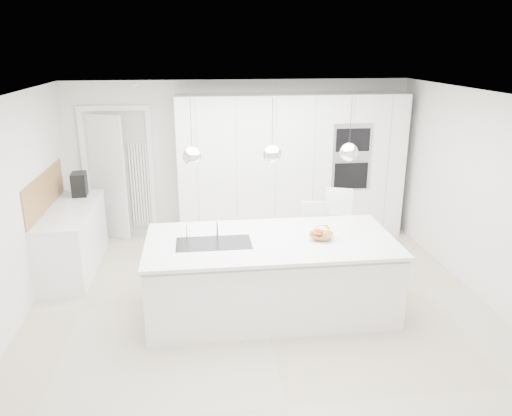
{
  "coord_description": "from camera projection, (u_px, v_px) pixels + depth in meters",
  "views": [
    {
      "loc": [
        -0.71,
        -5.5,
        3.01
      ],
      "look_at": [
        0.0,
        0.3,
        1.1
      ],
      "focal_mm": 35.0,
      "sensor_mm": 36.0,
      "label": 1
    }
  ],
  "objects": [
    {
      "name": "floor",
      "position": [
        259.0,
        299.0,
        6.2
      ],
      "size": [
        5.5,
        5.5,
        0.0
      ],
      "primitive_type": "plane",
      "color": "beige",
      "rests_on": "ground"
    },
    {
      "name": "wall_back",
      "position": [
        240.0,
        158.0,
        8.17
      ],
      "size": [
        5.5,
        0.0,
        5.5
      ],
      "primitive_type": "plane",
      "rotation": [
        1.57,
        0.0,
        0.0
      ],
      "color": "silver",
      "rests_on": "ground"
    },
    {
      "name": "wall_left",
      "position": [
        12.0,
        213.0,
        5.5
      ],
      "size": [
        0.0,
        5.0,
        5.0
      ],
      "primitive_type": "plane",
      "rotation": [
        1.57,
        0.0,
        1.57
      ],
      "color": "silver",
      "rests_on": "ground"
    },
    {
      "name": "ceiling",
      "position": [
        259.0,
        94.0,
        5.43
      ],
      "size": [
        5.5,
        5.5,
        0.0
      ],
      "primitive_type": "plane",
      "rotation": [
        3.14,
        0.0,
        0.0
      ],
      "color": "white",
      "rests_on": "wall_back"
    },
    {
      "name": "tall_cabinets",
      "position": [
        291.0,
        167.0,
        8.01
      ],
      "size": [
        3.6,
        0.6,
        2.3
      ],
      "primitive_type": "cube",
      "color": "white",
      "rests_on": "floor"
    },
    {
      "name": "oven_stack",
      "position": [
        352.0,
        157.0,
        7.76
      ],
      "size": [
        0.62,
        0.04,
        1.05
      ],
      "primitive_type": null,
      "color": "#A5A5A8",
      "rests_on": "tall_cabinets"
    },
    {
      "name": "doorway_frame",
      "position": [
        119.0,
        175.0,
        7.99
      ],
      "size": [
        1.11,
        0.08,
        2.13
      ],
      "primitive_type": null,
      "color": "white",
      "rests_on": "floor"
    },
    {
      "name": "hallway_door",
      "position": [
        103.0,
        178.0,
        7.92
      ],
      "size": [
        0.76,
        0.38,
        2.0
      ],
      "primitive_type": "cube",
      "rotation": [
        0.0,
        0.0,
        -0.44
      ],
      "color": "white",
      "rests_on": "floor"
    },
    {
      "name": "radiator",
      "position": [
        140.0,
        185.0,
        8.07
      ],
      "size": [
        0.32,
        0.04,
        1.4
      ],
      "primitive_type": null,
      "color": "white",
      "rests_on": "floor"
    },
    {
      "name": "left_base_cabinets",
      "position": [
        73.0,
        240.0,
        6.92
      ],
      "size": [
        0.6,
        1.8,
        0.86
      ],
      "primitive_type": "cube",
      "color": "white",
      "rests_on": "floor"
    },
    {
      "name": "left_worktop",
      "position": [
        69.0,
        210.0,
        6.78
      ],
      "size": [
        0.62,
        1.82,
        0.04
      ],
      "primitive_type": "cube",
      "color": "white",
      "rests_on": "left_base_cabinets"
    },
    {
      "name": "oak_backsplash",
      "position": [
        45.0,
        191.0,
        6.66
      ],
      "size": [
        0.02,
        1.8,
        0.5
      ],
      "primitive_type": "cube",
      "color": "#A47942",
      "rests_on": "wall_left"
    },
    {
      "name": "island_base",
      "position": [
        271.0,
        278.0,
        5.8
      ],
      "size": [
        2.8,
        1.2,
        0.86
      ],
      "primitive_type": "cube",
      "color": "white",
      "rests_on": "floor"
    },
    {
      "name": "island_worktop",
      "position": [
        270.0,
        241.0,
        5.71
      ],
      "size": [
        2.84,
        1.4,
        0.04
      ],
      "primitive_type": "cube",
      "color": "white",
      "rests_on": "island_base"
    },
    {
      "name": "island_sink",
      "position": [
        214.0,
        250.0,
        5.6
      ],
      "size": [
        0.84,
        0.44,
        0.18
      ],
      "primitive_type": null,
      "color": "#3F3F42",
      "rests_on": "island_worktop"
    },
    {
      "name": "island_tap",
      "position": [
        217.0,
        225.0,
        5.73
      ],
      "size": [
        0.02,
        0.02,
        0.3
      ],
      "primitive_type": "cylinder",
      "color": "white",
      "rests_on": "island_worktop"
    },
    {
      "name": "pendant_left",
      "position": [
        192.0,
        156.0,
        5.24
      ],
      "size": [
        0.2,
        0.2,
        0.2
      ],
      "primitive_type": "sphere",
      "color": "white",
      "rests_on": "ceiling"
    },
    {
      "name": "pendant_mid",
      "position": [
        272.0,
        154.0,
        5.34
      ],
      "size": [
        0.2,
        0.2,
        0.2
      ],
      "primitive_type": "sphere",
      "color": "white",
      "rests_on": "ceiling"
    },
    {
      "name": "pendant_right",
      "position": [
        349.0,
        152.0,
        5.44
      ],
      "size": [
        0.2,
        0.2,
        0.2
      ],
      "primitive_type": "sphere",
      "color": "white",
      "rests_on": "ceiling"
    },
    {
      "name": "fruit_bowl",
      "position": [
        321.0,
        236.0,
        5.69
      ],
      "size": [
        0.36,
        0.36,
        0.07
      ],
      "primitive_type": "imported",
      "rotation": [
        0.0,
        0.0,
        -0.41
      ],
      "color": "#A47942",
      "rests_on": "island_worktop"
    },
    {
      "name": "espresso_machine",
      "position": [
        79.0,
        184.0,
        7.32
      ],
      "size": [
        0.23,
        0.33,
        0.34
      ],
      "primitive_type": "cube",
      "rotation": [
        0.0,
        0.0,
        0.08
      ],
      "color": "black",
      "rests_on": "left_worktop"
    },
    {
      "name": "bar_stool_left",
      "position": [
        314.0,
        241.0,
        6.71
      ],
      "size": [
        0.38,
        0.49,
        1.01
      ],
      "primitive_type": null,
      "rotation": [
        0.0,
        0.0,
        -0.09
      ],
      "color": "white",
      "rests_on": "floor"
    },
    {
      "name": "bar_stool_right",
      "position": [
        340.0,
        233.0,
        6.78
      ],
      "size": [
        0.55,
        0.63,
        1.16
      ],
      "primitive_type": null,
      "rotation": [
        0.0,
        0.0,
        -0.36
      ],
      "color": "white",
      "rests_on": "floor"
    },
    {
      "name": "apple_a",
      "position": [
        318.0,
        232.0,
        5.74
      ],
      "size": [
        0.07,
        0.07,
        0.07
      ],
      "primitive_type": "sphere",
      "color": "#AD341B",
      "rests_on": "fruit_bowl"
    },
    {
      "name": "apple_b",
      "position": [
        320.0,
        234.0,
        5.67
      ],
      "size": [
        0.08,
        0.08,
        0.08
      ],
      "primitive_type": "sphere",
      "color": "#AD341B",
      "rests_on": "fruit_bowl"
    },
    {
      "name": "banana_bunch",
      "position": [
        321.0,
        230.0,
        5.65
      ],
      "size": [
        0.25,
        0.18,
        0.22
      ],
      "primitive_type": "torus",
      "rotation": [
        1.22,
        0.0,
        0.35
      ],
      "color": "yellow",
      "rests_on": "fruit_bowl"
    }
  ]
}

